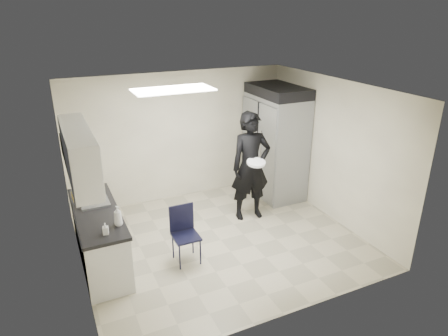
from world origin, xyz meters
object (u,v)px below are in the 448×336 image
commercial_fridge (275,146)px  folding_chair (186,237)px  man_tuxedo (251,167)px

commercial_fridge → folding_chair: commercial_fridge is taller
folding_chair → man_tuxedo: size_ratio=0.43×
folding_chair → man_tuxedo: 1.91m
commercial_fridge → folding_chair: bearing=-148.0°
folding_chair → commercial_fridge: bearing=32.4°
commercial_fridge → folding_chair: size_ratio=2.38×
folding_chair → man_tuxedo: bearing=29.3°
man_tuxedo → folding_chair: bearing=-144.2°
folding_chair → man_tuxedo: man_tuxedo is taller
commercial_fridge → man_tuxedo: bearing=-143.4°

